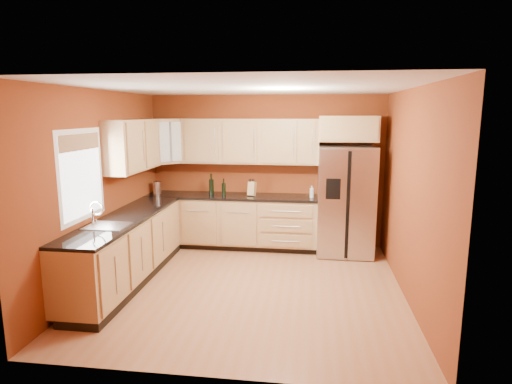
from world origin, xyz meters
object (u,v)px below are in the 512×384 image
refrigerator (346,201)px  knife_block (252,189)px  canister_left (157,188)px  soap_dispenser (312,192)px  wine_bottle_a (224,187)px

refrigerator → knife_block: 1.56m
canister_left → knife_block: size_ratio=0.91×
refrigerator → soap_dispenser: size_ratio=9.11×
knife_block → wine_bottle_a: bearing=-156.5°
refrigerator → knife_block: (-1.55, 0.09, 0.15)m
soap_dispenser → wine_bottle_a: bearing=-179.2°
refrigerator → wine_bottle_a: refrigerator is taller
canister_left → wine_bottle_a: wine_bottle_a is taller
refrigerator → canister_left: bearing=179.5°
wine_bottle_a → canister_left: bearing=179.2°
wine_bottle_a → soap_dispenser: 1.47m
wine_bottle_a → soap_dispenser: size_ratio=1.49×
canister_left → soap_dispenser: 2.65m
wine_bottle_a → knife_block: (0.47, 0.08, -0.03)m
knife_block → canister_left: bearing=-163.8°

